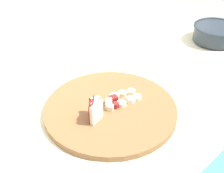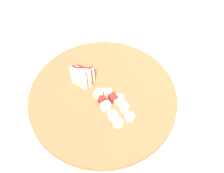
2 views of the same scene
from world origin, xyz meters
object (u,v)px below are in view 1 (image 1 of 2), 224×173
(banana_slice_rows, at_px, (126,97))
(ceramic_bowl, at_px, (216,33))
(cutting_board, at_px, (110,109))
(apple_wedge_fan, at_px, (95,110))
(apple_dice_pile, at_px, (111,103))

(banana_slice_rows, xyz_separation_m, ceramic_bowl, (0.56, 0.03, 0.01))
(cutting_board, height_order, apple_wedge_fan, apple_wedge_fan)
(apple_wedge_fan, bearing_deg, cutting_board, 6.59)
(apple_wedge_fan, relative_size, ceramic_bowl, 0.33)
(cutting_board, distance_m, apple_dice_pile, 0.02)
(cutting_board, relative_size, banana_slice_rows, 4.33)
(ceramic_bowl, bearing_deg, banana_slice_rows, -176.47)
(apple_dice_pile, relative_size, banana_slice_rows, 0.65)
(apple_dice_pile, height_order, banana_slice_rows, apple_dice_pile)
(ceramic_bowl, bearing_deg, apple_wedge_fan, -176.86)
(cutting_board, relative_size, apple_dice_pile, 6.62)
(cutting_board, xyz_separation_m, ceramic_bowl, (0.62, 0.03, 0.03))
(banana_slice_rows, bearing_deg, apple_dice_pile, 172.89)
(cutting_board, height_order, ceramic_bowl, ceramic_bowl)
(apple_wedge_fan, xyz_separation_m, ceramic_bowl, (0.68, 0.04, -0.01))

